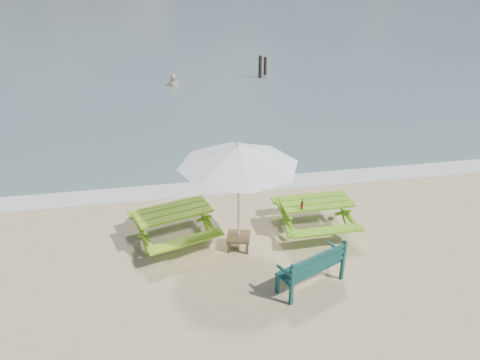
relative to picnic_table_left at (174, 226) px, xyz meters
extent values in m
cube|color=silver|center=(1.64, 2.47, -0.38)|extent=(22.00, 0.90, 0.01)
cube|color=#80B51B|center=(0.00, 0.00, 0.39)|extent=(1.85, 1.25, 0.05)
cube|color=#80B51B|center=(-0.23, 0.76, 0.08)|extent=(1.71, 0.77, 0.05)
cube|color=#80B51B|center=(0.23, -0.76, 0.08)|extent=(1.71, 0.77, 0.05)
cube|color=#80B51B|center=(0.00, 0.00, -0.03)|extent=(1.80, 1.37, 0.72)
cube|color=#649F18|center=(3.33, -0.11, 0.38)|extent=(1.69, 0.83, 0.05)
cube|color=#649F18|center=(3.31, 0.67, 0.07)|extent=(1.68, 0.34, 0.05)
cube|color=#649F18|center=(3.35, -0.90, 0.07)|extent=(1.68, 0.34, 0.05)
cube|color=#649F18|center=(3.33, -0.11, -0.04)|extent=(1.59, 0.98, 0.71)
cube|color=#0E3D39|center=(2.59, -2.07, 0.07)|extent=(1.51, 1.00, 0.04)
cube|color=#0E3D39|center=(2.69, -2.28, 0.32)|extent=(1.34, 0.64, 0.37)
cube|color=#0E3D39|center=(2.59, -2.07, -0.16)|extent=(1.44, 1.01, 0.46)
cube|color=brown|center=(1.41, -0.55, -0.08)|extent=(0.63, 0.63, 0.05)
cube|color=brown|center=(1.41, -0.55, -0.25)|extent=(0.55, 0.55, 0.29)
cylinder|color=silver|center=(1.41, -0.55, 0.84)|extent=(0.05, 0.05, 2.46)
cone|color=white|center=(1.41, -0.55, 1.92)|extent=(3.13, 3.13, 0.46)
cylinder|color=brown|center=(2.90, -0.41, 0.49)|extent=(0.07, 0.07, 0.16)
cylinder|color=brown|center=(2.90, -0.41, 0.63)|extent=(0.03, 0.03, 0.07)
cylinder|color=#AB1321|center=(2.90, -0.41, 0.49)|extent=(0.07, 0.07, 0.06)
imported|color=tan|center=(0.63, 13.48, -0.66)|extent=(0.62, 0.41, 1.69)
cylinder|color=black|center=(5.14, 14.24, 0.08)|extent=(0.18, 0.18, 1.33)
cylinder|color=black|center=(5.54, 14.84, -0.03)|extent=(0.16, 0.16, 1.13)
camera|label=1|loc=(-0.10, -9.21, 5.78)|focal=35.00mm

